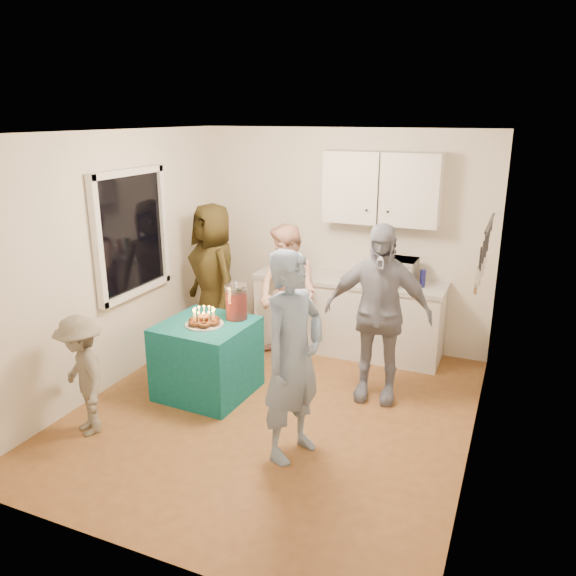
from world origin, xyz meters
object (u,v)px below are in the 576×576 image
at_px(counter, 348,317).
at_px(party_table, 207,358).
at_px(woman_back_center, 288,294).
at_px(man_birthday, 293,357).
at_px(woman_back_left, 214,277).
at_px(woman_back_right, 377,313).
at_px(punch_jar, 236,303).
at_px(child_near_left, 82,376).
at_px(microwave, 393,271).

height_order(counter, party_table, counter).
distance_m(counter, woman_back_center, 0.84).
relative_size(man_birthday, woman_back_left, 1.00).
relative_size(woman_back_center, woman_back_right, 0.89).
relative_size(man_birthday, woman_back_center, 1.11).
bearing_deg(punch_jar, man_birthday, -42.04).
xyz_separation_m(counter, woman_back_left, (-1.53, -0.49, 0.45)).
bearing_deg(punch_jar, woman_back_right, 14.28).
xyz_separation_m(woman_back_left, child_near_left, (-0.07, -2.18, -0.33)).
bearing_deg(child_near_left, woman_back_center, 96.16).
relative_size(microwave, woman_back_left, 0.30).
height_order(counter, woman_back_left, woman_back_left).
bearing_deg(punch_jar, woman_back_left, 131.55).
distance_m(party_table, punch_jar, 0.64).
bearing_deg(microwave, punch_jar, -132.16).
xyz_separation_m(microwave, child_near_left, (-2.11, -2.67, -0.50)).
relative_size(man_birthday, woman_back_right, 0.99).
height_order(microwave, man_birthday, man_birthday).
relative_size(counter, party_table, 2.59).
distance_m(punch_jar, woman_back_center, 0.88).
relative_size(party_table, child_near_left, 0.77).
height_order(man_birthday, woman_back_center, man_birthday).
bearing_deg(woman_back_right, woman_back_center, 150.88).
height_order(man_birthday, woman_back_right, woman_back_right).
height_order(woman_back_left, child_near_left, woman_back_left).
bearing_deg(counter, woman_back_right, -59.26).
xyz_separation_m(man_birthday, woman_back_right, (0.37, 1.24, 0.01)).
bearing_deg(microwave, woman_back_center, -153.54).
relative_size(party_table, man_birthday, 0.48).
distance_m(party_table, man_birthday, 1.46).
distance_m(punch_jar, woman_back_right, 1.41).
height_order(microwave, punch_jar, microwave).
bearing_deg(woman_back_right, counter, 114.84).
xyz_separation_m(man_birthday, woman_back_center, (-0.79, 1.74, -0.09)).
bearing_deg(counter, party_table, -121.64).
bearing_deg(woman_back_center, woman_back_right, -6.12).
bearing_deg(man_birthday, woman_back_right, 1.13).
bearing_deg(microwave, party_table, -132.11).
relative_size(woman_back_left, woman_back_center, 1.11).
distance_m(counter, woman_back_left, 1.67).
relative_size(counter, man_birthday, 1.25).
bearing_deg(party_table, child_near_left, -119.85).
bearing_deg(child_near_left, woman_back_right, 68.85).
xyz_separation_m(counter, punch_jar, (-0.76, -1.36, 0.50)).
height_order(punch_jar, woman_back_right, woman_back_right).
xyz_separation_m(punch_jar, woman_back_center, (0.20, 0.85, -0.14)).
relative_size(counter, woman_back_center, 1.39).
distance_m(microwave, man_birthday, 2.27).
distance_m(counter, man_birthday, 2.31).
xyz_separation_m(counter, microwave, (0.51, 0.00, 0.63)).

